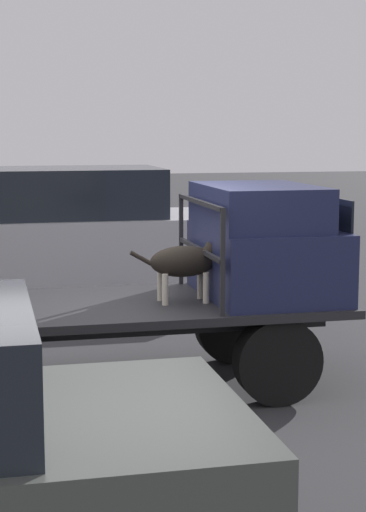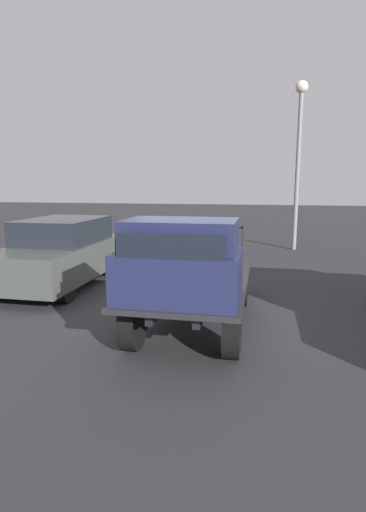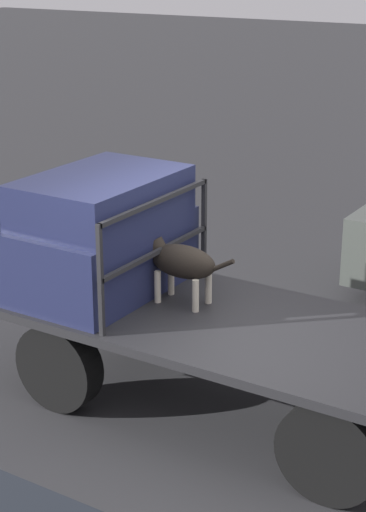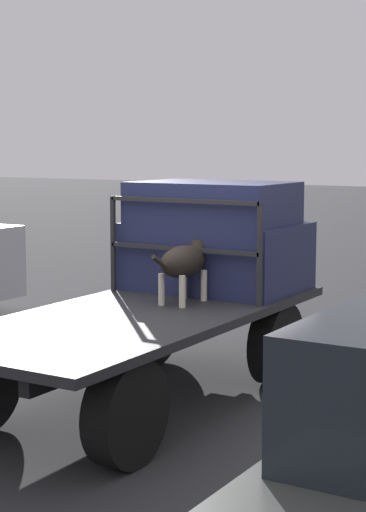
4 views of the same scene
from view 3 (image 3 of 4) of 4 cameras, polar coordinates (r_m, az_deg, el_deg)
name	(u,v)px [view 3 (image 3 of 4)]	position (r m, az deg, el deg)	size (l,w,h in m)	color
ground_plane	(226,409)	(7.78, 2.89, -10.15)	(80.00, 80.00, 0.00)	#2D2D30
flatbed_truck	(227,346)	(7.49, 2.98, -6.03)	(4.14, 1.80, 0.87)	black
truck_cab	(97,235)	(7.90, -5.73, 1.37)	(1.22, 1.68, 1.11)	#1E2347
truck_headboard	(157,236)	(7.51, -1.78, 1.31)	(0.04, 1.68, 0.97)	#232326
dog	(177,260)	(7.61, -0.41, -0.24)	(1.04, 0.30, 0.67)	beige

